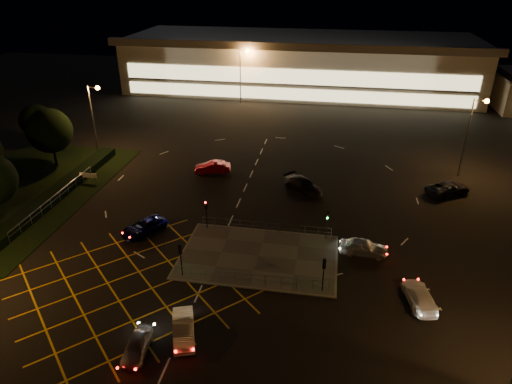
% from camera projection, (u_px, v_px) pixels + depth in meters
% --- Properties ---
extents(ground, '(180.00, 180.00, 0.00)m').
position_uv_depth(ground, '(242.00, 243.00, 44.13)').
color(ground, black).
rests_on(ground, ground).
extents(pedestrian_island, '(14.00, 9.00, 0.12)m').
position_uv_depth(pedestrian_island, '(259.00, 256.00, 42.04)').
color(pedestrian_island, '#4C4944').
rests_on(pedestrian_island, ground).
extents(grass_verge, '(18.00, 30.00, 0.08)m').
position_uv_depth(grass_verge, '(19.00, 193.00, 53.70)').
color(grass_verge, black).
rests_on(grass_verge, ground).
extents(hedge, '(2.00, 26.00, 1.00)m').
position_uv_depth(hedge, '(57.00, 192.00, 52.72)').
color(hedge, black).
rests_on(hedge, ground).
extents(supermarket, '(72.00, 26.50, 10.50)m').
position_uv_depth(supermarket, '(300.00, 63.00, 96.18)').
color(supermarket, beige).
rests_on(supermarket, ground).
extents(streetlight_nw, '(1.78, 0.56, 10.03)m').
position_uv_depth(streetlight_nw, '(95.00, 111.00, 60.62)').
color(streetlight_nw, slate).
rests_on(streetlight_nw, ground).
extents(streetlight_ne, '(1.78, 0.56, 10.03)m').
position_uv_depth(streetlight_ne, '(472.00, 127.00, 54.98)').
color(streetlight_ne, slate).
rests_on(streetlight_ne, ground).
extents(streetlight_far_left, '(1.78, 0.56, 10.03)m').
position_uv_depth(streetlight_far_left, '(242.00, 69.00, 84.83)').
color(streetlight_far_left, slate).
rests_on(streetlight_far_left, ground).
extents(streetlight_far_right, '(1.78, 0.56, 10.03)m').
position_uv_depth(streetlight_far_right, '(467.00, 75.00, 80.43)').
color(streetlight_far_right, slate).
rests_on(streetlight_far_right, ground).
extents(signal_sw, '(0.28, 0.30, 3.15)m').
position_uv_depth(signal_sw, '(181.00, 254.00, 38.41)').
color(signal_sw, black).
rests_on(signal_sw, pedestrian_island).
extents(signal_se, '(0.28, 0.30, 3.15)m').
position_uv_depth(signal_se, '(324.00, 268.00, 36.56)').
color(signal_se, black).
rests_on(signal_se, pedestrian_island).
extents(signal_nw, '(0.28, 0.30, 3.15)m').
position_uv_depth(signal_nw, '(206.00, 208.00, 45.43)').
color(signal_nw, black).
rests_on(signal_nw, pedestrian_island).
extents(signal_ne, '(0.28, 0.30, 3.15)m').
position_uv_depth(signal_ne, '(327.00, 219.00, 43.58)').
color(signal_ne, black).
rests_on(signal_ne, pedestrian_island).
extents(tree_c, '(5.76, 5.76, 7.84)m').
position_uv_depth(tree_c, '(49.00, 131.00, 58.51)').
color(tree_c, black).
rests_on(tree_c, ground).
extents(tree_d, '(4.68, 4.68, 6.37)m').
position_uv_depth(tree_d, '(36.00, 121.00, 65.13)').
color(tree_d, black).
rests_on(tree_d, ground).
extents(car_near_silver, '(1.78, 3.84, 1.27)m').
position_uv_depth(car_near_silver, '(137.00, 345.00, 31.53)').
color(car_near_silver, silver).
rests_on(car_near_silver, ground).
extents(car_queue_white, '(2.81, 4.51, 1.40)m').
position_uv_depth(car_queue_white, '(184.00, 329.00, 32.86)').
color(car_queue_white, white).
rests_on(car_queue_white, ground).
extents(car_left_blue, '(4.33, 5.18, 1.32)m').
position_uv_depth(car_left_blue, '(144.00, 227.00, 45.55)').
color(car_left_blue, '#0B0B43').
rests_on(car_left_blue, ground).
extents(car_far_dkgrey, '(5.37, 5.18, 1.54)m').
position_uv_depth(car_far_dkgrey, '(303.00, 185.00, 53.87)').
color(car_far_dkgrey, black).
rests_on(car_far_dkgrey, ground).
extents(car_right_silver, '(4.51, 2.05, 1.50)m').
position_uv_depth(car_right_silver, '(364.00, 247.00, 42.18)').
color(car_right_silver, silver).
rests_on(car_right_silver, ground).
extents(car_circ_red, '(4.78, 2.51, 1.50)m').
position_uv_depth(car_circ_red, '(213.00, 167.00, 58.56)').
color(car_circ_red, maroon).
rests_on(car_circ_red, ground).
extents(car_east_grey, '(5.82, 4.98, 1.48)m').
position_uv_depth(car_east_grey, '(448.00, 188.00, 53.14)').
color(car_east_grey, black).
rests_on(car_east_grey, ground).
extents(car_approach_white, '(2.74, 4.93, 1.35)m').
position_uv_depth(car_approach_white, '(420.00, 296.00, 36.11)').
color(car_approach_white, silver).
rests_on(car_approach_white, ground).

